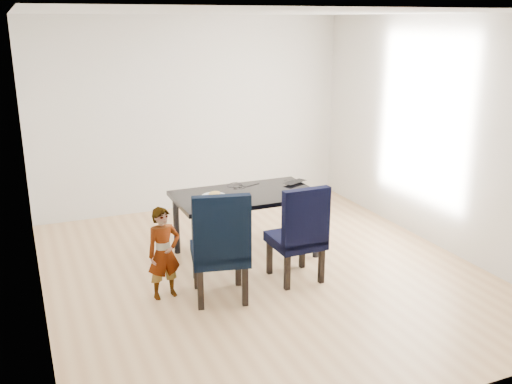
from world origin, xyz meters
name	(u,v)px	position (x,y,z in m)	size (l,w,h in m)	color
floor	(263,272)	(0.00, 0.00, -0.01)	(4.50, 5.00, 0.01)	tan
ceiling	(264,12)	(0.00, 0.00, 2.71)	(4.50, 5.00, 0.01)	white
wall_back	(192,115)	(0.00, 2.50, 1.35)	(4.50, 0.01, 2.70)	silver
wall_front	(423,230)	(0.00, -2.50, 1.35)	(4.50, 0.01, 2.70)	white
wall_left	(28,173)	(-2.25, 0.00, 1.35)	(0.01, 5.00, 2.70)	beige
wall_right	(439,134)	(2.25, 0.00, 1.35)	(0.01, 5.00, 2.70)	white
dining_table	(246,225)	(0.00, 0.50, 0.38)	(1.60, 0.90, 0.75)	black
chair_left	(219,244)	(-0.63, -0.37, 0.56)	(0.54, 0.56, 1.12)	black
chair_right	(296,232)	(0.24, -0.28, 0.52)	(0.50, 0.52, 1.05)	black
child	(164,253)	(-1.12, -0.15, 0.46)	(0.34, 0.22, 0.92)	#FC4015
plate	(214,196)	(-0.37, 0.51, 0.76)	(0.28, 0.28, 0.02)	white
sandwich	(214,194)	(-0.37, 0.50, 0.79)	(0.14, 0.06, 0.06)	#B28A3F
laptop	(292,182)	(0.68, 0.69, 0.76)	(0.31, 0.20, 0.02)	black
cable_tangle	(239,187)	(0.02, 0.75, 0.75)	(0.14, 0.14, 0.01)	black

